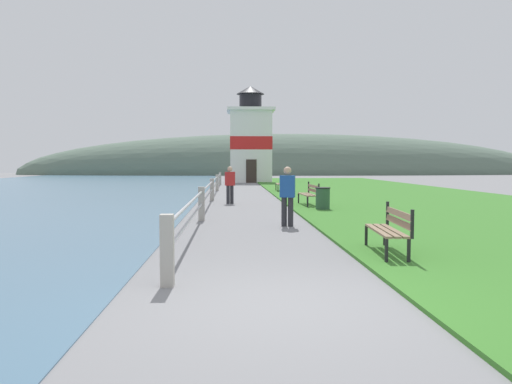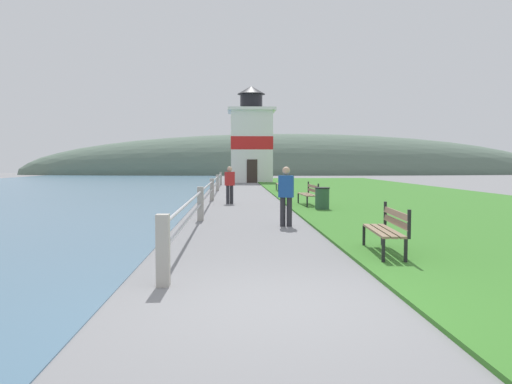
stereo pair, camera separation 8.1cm
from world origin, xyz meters
TOP-DOWN VIEW (x-y plane):
  - ground_plane at (0.00, 0.00)m, footprint 160.00×160.00m
  - grass_verge at (7.59, 19.10)m, footprint 12.00×57.31m
  - seawall_railing at (-1.49, 16.74)m, footprint 0.18×31.66m
  - park_bench_near at (2.32, 3.07)m, footprint 0.60×1.79m
  - park_bench_midway at (2.46, 13.50)m, footprint 0.55×2.01m
  - park_bench_far at (2.34, 23.30)m, footprint 0.50×1.66m
  - lighthouse at (1.08, 38.56)m, footprint 4.13×4.13m
  - person_strolling at (0.90, 7.44)m, footprint 0.43×0.31m
  - person_by_railing at (-0.67, 14.98)m, footprint 0.43×0.34m
  - trash_bin at (2.65, 11.73)m, footprint 0.54×0.54m
  - distant_hillside at (8.00, 68.21)m, footprint 80.00×16.00m

SIDE VIEW (x-z plane):
  - ground_plane at x=0.00m, z-range 0.00..0.00m
  - distant_hillside at x=8.00m, z-range -6.00..6.00m
  - grass_verge at x=7.59m, z-range 0.00..0.06m
  - trash_bin at x=2.65m, z-range 0.00..0.84m
  - park_bench_far at x=2.34m, z-range 0.07..1.01m
  - park_bench_near at x=2.32m, z-range 0.07..1.01m
  - park_bench_midway at x=2.46m, z-range 0.07..1.01m
  - seawall_railing at x=-1.49m, z-range 0.10..1.11m
  - person_by_railing at x=-0.67m, z-range 0.07..1.63m
  - person_strolling at x=0.90m, z-range 0.07..1.68m
  - lighthouse at x=1.08m, z-range -0.58..7.91m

